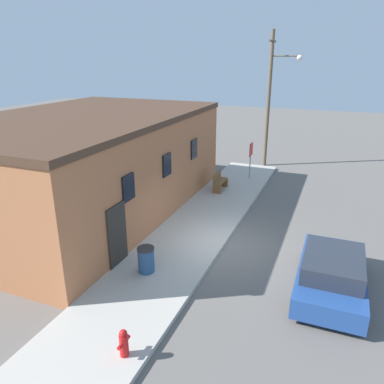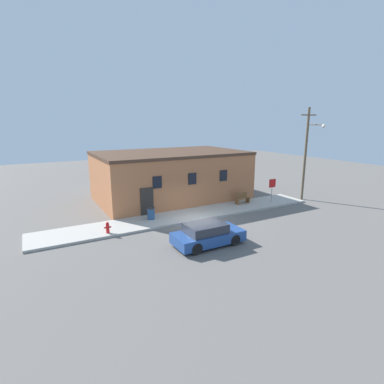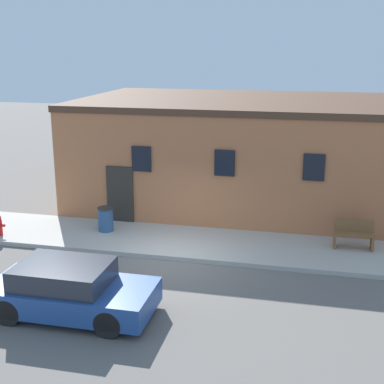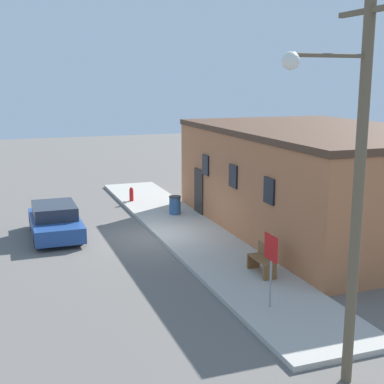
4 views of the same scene
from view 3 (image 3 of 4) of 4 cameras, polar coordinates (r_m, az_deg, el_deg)
name	(u,v)px [view 3 (image 3 of 4)]	position (r m, az deg, el deg)	size (l,w,h in m)	color
ground_plane	(170,261)	(16.55, -2.32, -7.36)	(80.00, 80.00, 0.00)	#66605B
sidewalk	(182,242)	(17.82, -1.10, -5.37)	(21.62, 2.90, 0.15)	#B2ADA3
brick_building	(241,151)	(22.16, 5.20, 4.35)	(12.82, 8.04, 4.30)	#B26B42
bench	(354,235)	(17.74, 16.86, -4.42)	(1.22, 0.44, 0.91)	brown
trash_bin	(106,219)	(18.76, -9.20, -2.87)	(0.55, 0.55, 0.84)	#2D517F
parked_car	(70,290)	(13.60, -12.91, -10.17)	(4.05, 1.87, 1.30)	black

